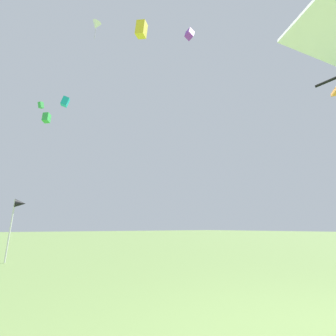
# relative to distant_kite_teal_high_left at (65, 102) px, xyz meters

# --- Properties ---
(distant_kite_teal_high_left) EXTENTS (1.23, 1.08, 1.40)m
(distant_kite_teal_high_left) POSITION_rel_distant_kite_teal_high_left_xyz_m (0.00, 0.00, 0.00)
(distant_kite_teal_high_left) COLOR #19B2AD
(distant_kite_green_low_right) EXTENTS (0.77, 0.69, 0.82)m
(distant_kite_green_low_right) POSITION_rel_distant_kite_teal_high_left_xyz_m (-2.80, -1.45, -2.16)
(distant_kite_green_low_right) COLOR green
(distant_kite_yellow_high_right) EXTENTS (0.99, 1.20, 1.31)m
(distant_kite_yellow_high_right) POSITION_rel_distant_kite_teal_high_left_xyz_m (2.02, -17.27, -1.40)
(distant_kite_yellow_high_right) COLOR yellow
(distant_kite_green_far_center) EXTENTS (0.72, 0.82, 0.90)m
(distant_kite_green_far_center) POSITION_rel_distant_kite_teal_high_left_xyz_m (-2.77, -9.53, -7.22)
(distant_kite_green_far_center) COLOR green
(distant_kite_purple_mid_left) EXTENTS (1.08, 0.89, 1.38)m
(distant_kite_purple_mid_left) POSITION_rel_distant_kite_teal_high_left_xyz_m (8.43, -15.82, 3.17)
(distant_kite_purple_mid_left) COLOR purple
(distant_kite_white_overhead_distant) EXTENTS (1.07, 1.14, 1.79)m
(distant_kite_white_overhead_distant) POSITION_rel_distant_kite_teal_high_left_xyz_m (-0.74, -14.62, -0.44)
(distant_kite_white_overhead_distant) COLOR white
(marker_flag) EXTENTS (0.30, 0.24, 1.76)m
(marker_flag) POSITION_rel_distant_kite_teal_high_left_xyz_m (-4.29, -22.03, -15.80)
(marker_flag) COLOR silver
(marker_flag) RESTS_ON ground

